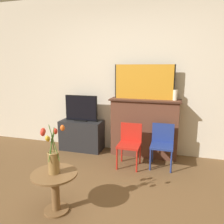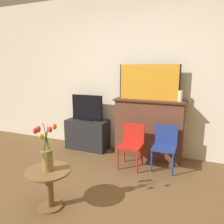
# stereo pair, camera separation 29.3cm
# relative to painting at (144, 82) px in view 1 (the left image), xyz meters

# --- Properties ---
(wall_back) EXTENTS (8.00, 0.06, 2.70)m
(wall_back) POSITION_rel_painting_xyz_m (-0.29, 0.17, 0.10)
(wall_back) COLOR beige
(wall_back) RESTS_ON ground
(fireplace_mantel) EXTENTS (1.16, 0.34, 0.97)m
(fireplace_mantel) POSITION_rel_painting_xyz_m (0.03, -0.01, -0.75)
(fireplace_mantel) COLOR brown
(fireplace_mantel) RESTS_ON ground
(painting) EXTENTS (0.97, 0.03, 0.56)m
(painting) POSITION_rel_painting_xyz_m (0.00, 0.00, 0.00)
(painting) COLOR black
(painting) RESTS_ON fireplace_mantel
(mantel_candle) EXTENTS (0.07, 0.07, 0.17)m
(mantel_candle) POSITION_rel_painting_xyz_m (0.50, -0.01, -0.20)
(mantel_candle) COLOR silver
(mantel_candle) RESTS_ON fireplace_mantel
(tv_stand) EXTENTS (0.76, 0.37, 0.54)m
(tv_stand) POSITION_rel_painting_xyz_m (-1.10, -0.06, -0.98)
(tv_stand) COLOR #232326
(tv_stand) RESTS_ON ground
(tv_monitor) EXTENTS (0.60, 0.12, 0.46)m
(tv_monitor) POSITION_rel_painting_xyz_m (-1.10, -0.06, -0.49)
(tv_monitor) COLOR black
(tv_monitor) RESTS_ON tv_stand
(chair_red) EXTENTS (0.33, 0.33, 0.65)m
(chair_red) POSITION_rel_painting_xyz_m (-0.12, -0.47, -0.88)
(chair_red) COLOR red
(chair_red) RESTS_ON ground
(chair_blue) EXTENTS (0.33, 0.33, 0.65)m
(chair_blue) POSITION_rel_painting_xyz_m (0.35, -0.35, -0.88)
(chair_blue) COLOR navy
(chair_blue) RESTS_ON ground
(side_table) EXTENTS (0.47, 0.47, 0.43)m
(side_table) POSITION_rel_painting_xyz_m (-0.64, -1.77, -0.97)
(side_table) COLOR brown
(side_table) RESTS_ON ground
(vase_tulips) EXTENTS (0.30, 0.27, 0.53)m
(vase_tulips) POSITION_rel_painting_xyz_m (-0.64, -1.77, -0.64)
(vase_tulips) COLOR olive
(vase_tulips) RESTS_ON side_table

